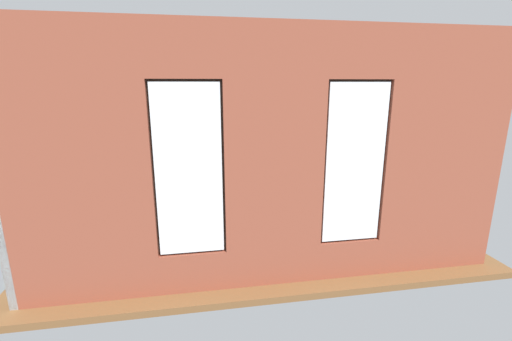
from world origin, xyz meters
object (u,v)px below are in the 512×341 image
Objects in this scene: couch_left at (388,210)px; table_plant_small at (265,188)px; tv_flatscreen at (87,191)px; coffee_table at (259,195)px; potted_plant_between_couches at (302,213)px; media_console at (91,221)px; potted_plant_foreground_right at (125,179)px; couch_by_window at (216,244)px; potted_plant_corner_near_left at (345,153)px; cup_ceramic at (239,194)px; remote_gray at (276,190)px; papasan_chair at (222,179)px; remote_silver at (249,192)px; potted_plant_near_tv at (105,201)px; remote_black at (259,193)px; potted_plant_by_left_couch at (340,186)px.

table_plant_small is (2.27, -1.07, 0.24)m from couch_left.
couch_left is 5.76m from tv_flatscreen.
coffee_table is 1.32× the size of potted_plant_between_couches.
potted_plant_between_couches is at bearing 157.73° from media_console.
potted_plant_between_couches reaches higher than potted_plant_foreground_right.
couch_by_window is 5.00m from potted_plant_corner_near_left.
cup_ceramic is 0.58m from table_plant_small.
remote_gray is 3.82m from tv_flatscreen.
tv_flatscreen is 0.90× the size of papasan_chair.
media_console reaches higher than coffee_table.
remote_gray is at bearing 162.38° from potted_plant_foreground_right.
cup_ceramic is 2.90m from potted_plant_foreground_right.
table_plant_small is at bearing -172.51° from tv_flatscreen.
remote_silver is 0.12× the size of potted_plant_near_tv.
potted_plant_corner_near_left is at bearing -179.50° from potted_plant_foreground_right.
table_plant_small reaches higher than remote_black.
couch_left is 2.67m from coffee_table.
potted_plant_near_tv is at bearing 120.71° from media_console.
papasan_chair is at bearing -58.53° from table_plant_small.
tv_flatscreen reaches higher than potted_plant_by_left_couch.
remote_silver reaches higher than coffee_table.
potted_plant_foreground_right is at bearing -61.91° from remote_black.
remote_gray is 0.15× the size of papasan_chair.
potted_plant_between_couches is at bearing 56.60° from potted_plant_corner_near_left.
media_console is 3.18m from papasan_chair.
potted_plant_between_couches reaches higher than cup_ceramic.
tv_flatscreen is (3.13, 0.67, 0.40)m from remote_silver.
potted_plant_between_couches is at bearing -71.29° from couch_left.
couch_left reaches higher than remote_silver.
tv_flatscreen is (3.43, 0.45, 0.26)m from table_plant_small.
remote_gray is at bearing -169.25° from tv_flatscreen.
potted_plant_corner_near_left reaches higher than media_console.
couch_by_window is at bearing 37.80° from potted_plant_by_left_couch.
couch_by_window is 1.85× the size of potted_plant_foreground_right.
potted_plant_corner_near_left is at bearing -150.13° from table_plant_small.
media_console is (2.26, -1.54, -0.08)m from couch_by_window.
couch_by_window is 3.35m from papasan_chair.
couch_left is at bearing 153.61° from coffee_table.
potted_plant_by_left_couch is 2.86m from potted_plant_between_couches.
coffee_table is at bearing 157.84° from potted_plant_foreground_right.
tv_flatscreen is 0.71× the size of potted_plant_near_tv.
table_plant_small is 1.67× the size of remote_gray.
remote_black is at bearing -116.54° from couch_by_window.
remote_gray is 2.23m from potted_plant_between_couches.
potted_plant_foreground_right is at bearing -0.48° from papasan_chair.
cup_ceramic is 0.52× the size of remote_gray.
couch_left is at bearing 155.94° from potted_plant_foreground_right.
potted_plant_corner_near_left is (-3.00, -1.40, 0.51)m from cup_ceramic.
coffee_table is 17.23× the size of cup_ceramic.
papasan_chair is 3.29m from potted_plant_corner_near_left.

